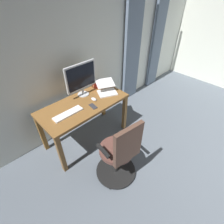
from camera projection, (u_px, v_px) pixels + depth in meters
back_room_partition at (114, 36)px, 2.96m from camera, size 4.88×0.10×2.80m
curtain_left_panel at (158, 33)px, 3.69m from camera, size 0.37×0.06×2.50m
curtain_right_panel at (133, 41)px, 3.21m from camera, size 0.43×0.06×2.50m
desk at (84, 109)px, 2.57m from camera, size 1.35×0.64×0.73m
office_chair at (120, 155)px, 2.09m from camera, size 0.56×0.56×1.04m
computer_monitor at (81, 78)px, 2.51m from camera, size 0.53×0.18×0.52m
computer_keyboard at (68, 114)px, 2.29m from camera, size 0.43×0.12×0.02m
laptop at (106, 89)px, 2.72m from camera, size 0.41×0.43×0.16m
computer_mouse at (94, 99)px, 2.56m from camera, size 0.06×0.10×0.04m
cell_phone_by_monitor at (93, 106)px, 2.44m from camera, size 0.09×0.15×0.01m
mug_tea at (96, 85)px, 2.83m from camera, size 0.14×0.09×0.11m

